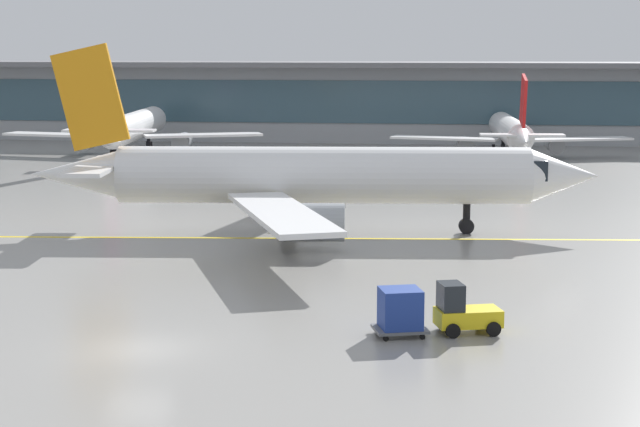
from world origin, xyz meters
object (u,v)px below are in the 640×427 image
gate_airplane_1 (134,127)px  taxiing_regional_jet (316,177)px  gate_airplane_2 (510,131)px  cargo_dolly_lead (400,310)px  baggage_tug (463,312)px

gate_airplane_1 → taxiing_regional_jet: (25.35, -45.09, 0.56)m
gate_airplane_2 → cargo_dolly_lead: bearing=170.5°
gate_airplane_1 → taxiing_regional_jet: 51.73m
gate_airplane_2 → gate_airplane_1: bearing=90.7°
gate_airplane_2 → cargo_dolly_lead: 71.59m
gate_airplane_1 → gate_airplane_2: gate_airplane_1 is taller
baggage_tug → cargo_dolly_lead: size_ratio=1.17×
gate_airplane_2 → cargo_dolly_lead: size_ratio=10.94×
baggage_tug → cargo_dolly_lead: (-2.52, -0.75, 0.16)m
cargo_dolly_lead → baggage_tug: bearing=0.0°
taxiing_regional_jet → baggage_tug: taxiing_regional_jet is taller
gate_airplane_2 → taxiing_regional_jet: 49.90m
gate_airplane_2 → cargo_dolly_lead: gate_airplane_2 is taller
baggage_tug → gate_airplane_2: bearing=68.9°
gate_airplane_1 → gate_airplane_2: size_ratio=1.11×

